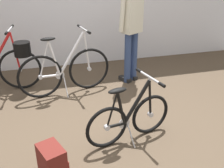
{
  "coord_description": "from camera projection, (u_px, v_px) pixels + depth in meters",
  "views": [
    {
      "loc": [
        -0.7,
        -2.56,
        1.93
      ],
      "look_at": [
        0.07,
        0.26,
        0.55
      ],
      "focal_mm": 42.13,
      "sensor_mm": 36.0,
      "label": 1
    }
  ],
  "objects": [
    {
      "name": "ground_plane",
      "position": [
        112.0,
        134.0,
        3.23
      ],
      "size": [
        7.02,
        7.02,
        0.0
      ],
      "primitive_type": "plane",
      "color": "brown"
    },
    {
      "name": "display_bike_right",
      "position": [
        1.0,
        63.0,
        4.13
      ],
      "size": [
        1.45,
        0.53,
        1.01
      ],
      "color": "black",
      "rests_on": "ground_plane"
    },
    {
      "name": "backpack_on_floor",
      "position": [
        53.0,
        164.0,
        2.48
      ],
      "size": [
        0.3,
        0.33,
        0.38
      ],
      "color": "maroon",
      "rests_on": "ground_plane"
    },
    {
      "name": "folding_bike_foreground",
      "position": [
        130.0,
        117.0,
        3.01
      ],
      "size": [
        1.08,
        0.53,
        0.77
      ],
      "color": "black",
      "rests_on": "ground_plane"
    },
    {
      "name": "display_bike_left",
      "position": [
        65.0,
        70.0,
        4.07
      ],
      "size": [
        1.45,
        0.53,
        1.02
      ],
      "color": "black",
      "rests_on": "ground_plane"
    },
    {
      "name": "visitor_near_wall",
      "position": [
        132.0,
        22.0,
        4.21
      ],
      "size": [
        0.47,
        0.37,
        1.78
      ],
      "color": "navy",
      "rests_on": "ground_plane"
    }
  ]
}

